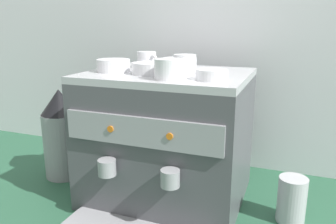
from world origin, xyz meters
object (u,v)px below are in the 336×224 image
ceramic_bowl_3 (151,68)px  coffee_grinder (62,134)px  ceramic_cup_0 (147,60)px  ceramic_cup_1 (169,69)px  ceramic_bowl_2 (211,75)px  ceramic_bowl_1 (179,63)px  milk_pitcher (292,200)px  ceramic_cup_2 (184,64)px  ceramic_bowl_0 (113,66)px  espresso_machine (168,137)px

ceramic_bowl_3 → coffee_grinder: bearing=171.9°
ceramic_cup_0 → ceramic_cup_1: (0.17, -0.22, 0.00)m
ceramic_cup_0 → ceramic_bowl_2: 0.34m
ceramic_bowl_1 → milk_pitcher: bearing=-18.1°
ceramic_cup_1 → ceramic_bowl_1: 0.27m
ceramic_bowl_1 → coffee_grinder: 0.57m
ceramic_cup_1 → coffee_grinder: ceramic_cup_1 is taller
ceramic_bowl_3 → milk_pitcher: (0.47, 0.04, -0.41)m
ceramic_cup_2 → coffee_grinder: (-0.53, -0.01, -0.31)m
ceramic_bowl_3 → ceramic_cup_2: bearing=35.9°
ceramic_cup_2 → ceramic_bowl_0: (-0.24, -0.06, -0.01)m
ceramic_bowl_2 → milk_pitcher: ceramic_bowl_2 is taller
ceramic_bowl_1 → espresso_machine: bearing=-89.2°
ceramic_cup_1 → coffee_grinder: size_ratio=0.32×
ceramic_cup_0 → ceramic_bowl_3: size_ratio=0.78×
ceramic_bowl_0 → ceramic_bowl_1: (0.18, 0.18, -0.00)m
ceramic_bowl_0 → ceramic_bowl_3: bearing=-1.1°
espresso_machine → ceramic_bowl_3: ceramic_bowl_3 is taller
ceramic_cup_1 → ceramic_cup_0: bearing=127.7°
milk_pitcher → espresso_machine: bearing=177.7°
ceramic_cup_2 → coffee_grinder: bearing=-179.3°
ceramic_cup_0 → milk_pitcher: 0.69m
ceramic_cup_1 → ceramic_bowl_2: ceramic_cup_1 is taller
espresso_machine → ceramic_cup_2: 0.27m
espresso_machine → ceramic_bowl_2: (0.18, -0.11, 0.25)m
ceramic_bowl_0 → ceramic_cup_2: bearing=15.4°
coffee_grinder → milk_pitcher: 0.91m
ceramic_cup_0 → ceramic_bowl_0: size_ratio=0.85×
espresso_machine → ceramic_cup_0: 0.30m
ceramic_cup_2 → milk_pitcher: (0.38, -0.03, -0.42)m
ceramic_bowl_2 → ceramic_bowl_0: bearing=171.6°
ceramic_cup_1 → ceramic_bowl_1: size_ratio=0.92×
ceramic_bowl_3 → ceramic_bowl_0: bearing=178.9°
ceramic_cup_0 → ceramic_bowl_3: bearing=-61.3°
milk_pitcher → ceramic_bowl_1: bearing=161.9°
ceramic_cup_0 → coffee_grinder: (-0.36, -0.07, -0.31)m
ceramic_cup_0 → ceramic_bowl_3: ceramic_cup_0 is taller
ceramic_cup_2 → ceramic_bowl_1: ceramic_cup_2 is taller
espresso_machine → ceramic_bowl_0: size_ratio=4.85×
ceramic_cup_1 → ceramic_bowl_2: (0.12, 0.04, -0.02)m
ceramic_cup_0 → milk_pitcher: size_ratio=0.64×
ceramic_cup_0 → ceramic_cup_1: size_ratio=0.82×
ceramic_cup_1 → ceramic_bowl_3: (-0.10, 0.09, -0.01)m
ceramic_cup_0 → ceramic_cup_2: 0.18m
ceramic_cup_2 → ceramic_bowl_0: bearing=-164.6°
espresso_machine → ceramic_bowl_3: size_ratio=4.44×
ceramic_bowl_0 → ceramic_cup_0: bearing=62.3°
espresso_machine → ceramic_bowl_1: 0.28m
ceramic_bowl_2 → milk_pitcher: bearing=19.0°
espresso_machine → milk_pitcher: bearing=-2.3°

